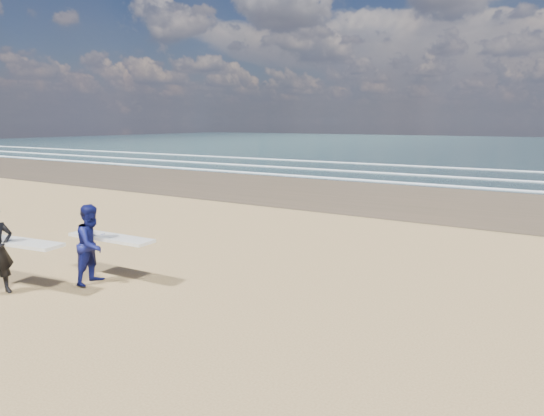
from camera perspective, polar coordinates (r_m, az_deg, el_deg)
The scene contains 1 object.
surfer_far at distance 11.49m, azimuth -20.22°, elevation -3.95°, with size 2.22×1.15×1.79m.
Camera 1 is at (10.82, -5.07, 3.58)m, focal length 32.00 mm.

